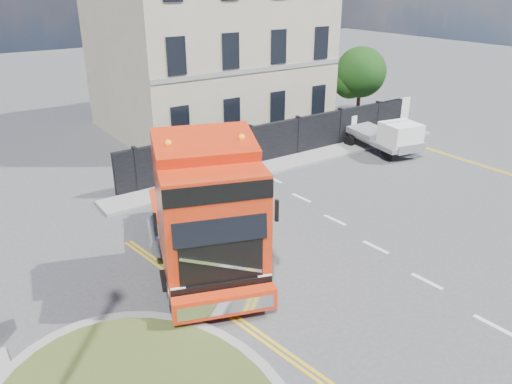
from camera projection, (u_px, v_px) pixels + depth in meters
ground at (304, 268)px, 16.29m from camera, size 120.00×120.00×0.00m
hoarding_fence at (291, 138)px, 26.12m from camera, size 18.80×0.25×2.00m
georgian_building at (208, 32)px, 29.61m from camera, size 12.30×10.30×12.80m
tree at (358, 74)px, 31.73m from camera, size 3.20×3.20×4.80m
pavement_far at (293, 162)px, 25.52m from camera, size 20.00×1.60×0.12m
truck at (207, 216)px, 15.17m from camera, size 5.23×8.15×4.58m
flatbed_pickup at (392, 137)px, 26.35m from camera, size 2.49×4.66×1.83m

